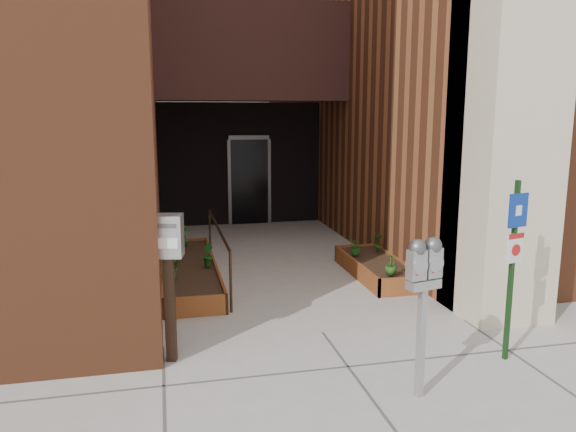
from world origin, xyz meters
TOP-DOWN VIEW (x-y plane):
  - ground at (0.00, 0.00)m, footprint 80.00×80.00m
  - architecture at (-0.18, 6.89)m, footprint 20.00×14.60m
  - planter_left at (-1.55, 2.70)m, footprint 0.90×3.60m
  - planter_right at (1.60, 2.20)m, footprint 0.80×2.20m
  - handrail at (-1.05, 2.65)m, footprint 0.04×3.34m
  - parking_meter at (0.47, -1.77)m, footprint 0.37×0.21m
  - sign_post at (1.83, -1.21)m, footprint 0.28×0.10m
  - payment_dropbox at (-1.90, -0.39)m, footprint 0.38×0.31m
  - shrub_left_a at (-1.85, 1.88)m, footprint 0.44×0.44m
  - shrub_left_b at (-1.25, 2.44)m, footprint 0.24×0.24m
  - shrub_left_c at (-1.82, 2.65)m, footprint 0.23×0.23m
  - shrub_left_d at (-1.55, 3.91)m, footprint 0.27×0.27m
  - shrub_right_a at (1.47, 1.30)m, footprint 0.22×0.22m
  - shrub_right_b at (1.85, 2.77)m, footprint 0.19×0.19m
  - shrub_right_c at (1.35, 2.57)m, footprint 0.37×0.37m

SIDE VIEW (x-z plane):
  - ground at x=0.00m, z-range 0.00..0.00m
  - planter_left at x=-1.55m, z-range -0.02..0.28m
  - planter_right at x=1.60m, z-range -0.02..0.28m
  - shrub_right_c at x=1.35m, z-range 0.30..0.60m
  - shrub_right_b at x=1.85m, z-range 0.30..0.62m
  - shrub_right_a at x=1.47m, z-range 0.30..0.63m
  - shrub_left_a at x=-1.85m, z-range 0.30..0.65m
  - shrub_left_b at x=-1.25m, z-range 0.30..0.65m
  - shrub_left_c at x=-1.82m, z-range 0.30..0.67m
  - shrub_left_d at x=-1.55m, z-range 0.30..0.67m
  - handrail at x=-1.05m, z-range 0.30..1.20m
  - payment_dropbox at x=-1.90m, z-range 0.37..2.06m
  - parking_meter at x=0.47m, z-range 0.44..2.06m
  - sign_post at x=1.83m, z-range 0.24..2.30m
  - architecture at x=-0.18m, z-range -0.02..9.98m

